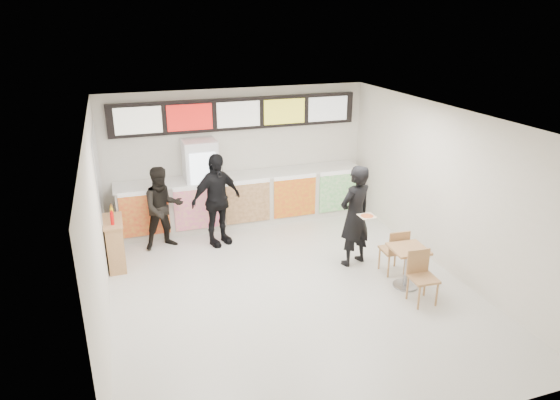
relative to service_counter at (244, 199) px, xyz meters
name	(u,v)px	position (x,y,z in m)	size (l,w,h in m)	color
floor	(289,288)	(0.00, -3.09, -0.57)	(7.00, 7.00, 0.00)	beige
ceiling	(291,118)	(0.00, -3.09, 2.43)	(7.00, 7.00, 0.00)	white
wall_back	(238,155)	(0.00, 0.41, 0.93)	(6.00, 6.00, 0.00)	silver
wall_left	(98,232)	(-3.00, -3.09, 0.93)	(7.00, 7.00, 0.00)	silver
wall_right	(444,189)	(3.00, -3.09, 0.93)	(7.00, 7.00, 0.00)	silver
service_counter	(244,199)	(0.00, 0.00, 0.00)	(5.56, 0.77, 1.14)	silver
menu_board	(238,114)	(0.00, 0.32, 1.88)	(5.50, 0.14, 0.70)	black
drinks_fridge	(202,185)	(-0.93, 0.02, 0.43)	(0.70, 0.67, 2.00)	white
mirror_panel	(97,169)	(-2.99, -0.64, 1.18)	(0.01, 2.00, 1.50)	#B2B7BF
customer_main	(355,216)	(1.46, -2.60, 0.40)	(0.71, 0.47, 1.95)	black
customer_left	(163,208)	(-1.85, -0.72, 0.28)	(0.83, 0.65, 1.70)	black
customer_mid	(216,200)	(-0.80, -0.91, 0.39)	(1.13, 0.47, 1.93)	black
pizza_slice	(367,216)	(1.46, -3.05, 0.58)	(0.36, 0.36, 0.02)	beige
cafe_table	(408,260)	(1.95, -3.69, -0.06)	(0.64, 1.53, 0.88)	tan
condiment_ledge	(115,243)	(-2.82, -1.28, -0.09)	(0.34, 0.84, 1.12)	tan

